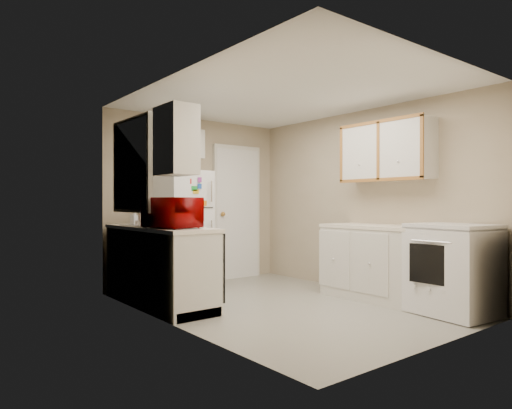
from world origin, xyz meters
TOP-DOWN VIEW (x-y plane):
  - floor at (0.00, 0.00)m, footprint 3.80×3.80m
  - ceiling at (0.00, 0.00)m, footprint 3.80×3.80m
  - wall_left at (-1.40, 0.00)m, footprint 3.80×3.80m
  - wall_right at (1.40, 0.00)m, footprint 3.80×3.80m
  - wall_back at (0.00, 1.90)m, footprint 2.80×2.80m
  - wall_front at (0.00, -1.90)m, footprint 2.80×2.80m
  - left_counter at (-1.10, 0.90)m, footprint 0.60×1.80m
  - dishwasher at (-0.81, 0.30)m, footprint 0.03×0.58m
  - sink at (-1.10, 1.05)m, footprint 0.54×0.74m
  - microwave at (-1.15, 0.49)m, footprint 0.64×0.43m
  - soap_bottle at (-1.15, 1.48)m, footprint 0.10×0.10m
  - window_blinds at (-1.36, 1.05)m, footprint 0.10×0.98m
  - upper_cabinet_left at (-1.25, 0.22)m, footprint 0.30×0.45m
  - refrigerator at (-0.44, 1.60)m, footprint 0.74×0.73m
  - cabinet_over_fridge at (-0.40, 1.75)m, footprint 0.70×0.30m
  - interior_door at (0.70, 1.86)m, footprint 0.86×0.06m
  - right_counter at (1.10, -0.80)m, footprint 0.60×2.00m
  - stove at (1.08, -1.44)m, footprint 0.72×0.86m
  - upper_cabinet_right at (1.25, -0.50)m, footprint 0.30×1.20m

SIDE VIEW (x-z plane):
  - floor at x=0.00m, z-range 0.00..0.00m
  - left_counter at x=-1.10m, z-range 0.00..0.90m
  - right_counter at x=1.10m, z-range 0.00..0.90m
  - stove at x=1.08m, z-range 0.00..0.96m
  - dishwasher at x=-0.81m, z-range 0.13..0.85m
  - refrigerator at x=-0.44m, z-range 0.00..1.61m
  - sink at x=-1.10m, z-range 0.78..0.94m
  - soap_bottle at x=-1.15m, z-range 0.91..1.09m
  - interior_door at x=0.70m, z-range -0.02..2.06m
  - microwave at x=-1.15m, z-range 0.85..1.25m
  - wall_left at x=-1.40m, z-range 1.20..1.20m
  - wall_right at x=1.40m, z-range 1.20..1.20m
  - wall_back at x=0.00m, z-range 1.20..1.20m
  - wall_front at x=0.00m, z-range 1.20..1.20m
  - window_blinds at x=-1.36m, z-range 1.06..2.14m
  - upper_cabinet_left at x=-1.25m, z-range 1.45..2.15m
  - upper_cabinet_right at x=1.25m, z-range 1.45..2.15m
  - cabinet_over_fridge at x=-0.40m, z-range 1.80..2.20m
  - ceiling at x=0.00m, z-range 2.40..2.40m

